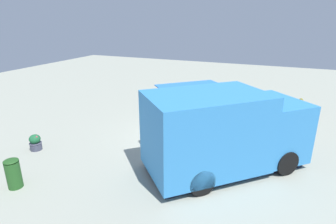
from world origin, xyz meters
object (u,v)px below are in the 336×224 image
Objects in this scene: planter_flowering_far at (209,102)px; food_truck at (224,133)px; person_customer at (300,108)px; planter_flowering_near at (35,142)px; trash_bin at (13,173)px.

food_truck is at bearing 18.75° from planter_flowering_far.
food_truck reaches higher than person_customer.
planter_flowering_far is at bearing -161.25° from food_truck.
person_customer reaches higher than planter_flowering_far.
person_customer is at bearing 132.15° from planter_flowering_near.
food_truck is 6.91m from planter_flowering_near.
food_truck is at bearing 122.83° from trash_bin.
planter_flowering_near is 0.89× the size of planter_flowering_far.
person_customer is 12.94m from trash_bin.
food_truck is 6.50m from planter_flowering_far.
planter_flowering_far is 10.05m from trash_bin.
trash_bin reaches higher than planter_flowering_near.
person_customer reaches higher than planter_flowering_near.
food_truck reaches higher than trash_bin.
trash_bin is at bearing 34.67° from planter_flowering_near.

